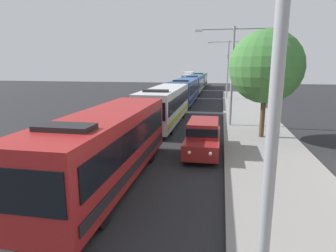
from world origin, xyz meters
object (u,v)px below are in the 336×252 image
object	(u,v)px
white_suv	(203,136)
streetlamp_far	(228,63)
bus_fourth_in_line	(194,84)
bus_middle	(184,91)
streetlamp_mid	(233,65)
box_truck_oncoming	(188,78)
roadside_tree	(266,67)
bus_second_in_line	(165,104)
streetlamp_near	(280,47)
bus_lead	(108,145)
bus_rear	(200,80)

from	to	relation	value
white_suv	streetlamp_far	size ratio (longest dim) A/B	0.63
bus_fourth_in_line	bus_middle	bearing A→B (deg)	-90.00
bus_middle	streetlamp_mid	distance (m)	14.34
box_truck_oncoming	roadside_tree	world-z (taller)	roadside_tree
bus_second_in_line	box_truck_oncoming	xyz separation A→B (m)	(-3.30, 45.65, 0.02)
box_truck_oncoming	streetlamp_near	size ratio (longest dim) A/B	0.92
box_truck_oncoming	roadside_tree	distance (m)	50.55
streetlamp_far	roadside_tree	distance (m)	22.46
bus_fourth_in_line	bus_lead	bearing A→B (deg)	-90.00
box_truck_oncoming	streetlamp_far	world-z (taller)	streetlamp_far
streetlamp_far	bus_rear	bearing A→B (deg)	105.18
bus_fourth_in_line	white_suv	distance (m)	33.46
bus_second_in_line	streetlamp_near	bearing A→B (deg)	-74.05
bus_second_in_line	streetlamp_mid	distance (m)	6.28
streetlamp_near	streetlamp_far	bearing A→B (deg)	90.00
white_suv	bus_middle	bearing A→B (deg)	100.26
streetlamp_mid	bus_second_in_line	bearing A→B (deg)	179.10
white_suv	roadside_tree	distance (m)	6.61
streetlamp_far	roadside_tree	world-z (taller)	streetlamp_far
bus_rear	white_suv	bearing A→B (deg)	-85.43
bus_rear	streetlamp_mid	distance (m)	39.21
white_suv	roadside_tree	world-z (taller)	roadside_tree
bus_lead	streetlamp_near	world-z (taller)	streetlamp_near
bus_middle	streetlamp_near	world-z (taller)	streetlamp_near
streetlamp_near	streetlamp_mid	distance (m)	18.80
bus_second_in_line	white_suv	world-z (taller)	bus_second_in_line
bus_fourth_in_line	streetlamp_mid	world-z (taller)	streetlamp_mid
bus_rear	white_suv	distance (m)	46.38
bus_middle	roadside_tree	xyz separation A→B (m)	(7.40, -16.46, 3.13)
bus_lead	bus_second_in_line	bearing A→B (deg)	90.00
bus_rear	white_suv	world-z (taller)	bus_rear
streetlamp_far	streetlamp_mid	bearing A→B (deg)	-90.00
box_truck_oncoming	bus_rear	bearing A→B (deg)	-64.85
bus_middle	streetlamp_far	distance (m)	8.70
bus_middle	roadside_tree	bearing A→B (deg)	-65.80
bus_rear	roadside_tree	distance (m)	43.03
white_suv	streetlamp_near	distance (m)	12.15
bus_lead	box_truck_oncoming	distance (m)	58.25
bus_second_in_line	bus_middle	bearing A→B (deg)	90.00
bus_middle	streetlamp_mid	world-z (taller)	streetlamp_mid
bus_lead	roadside_tree	bearing A→B (deg)	50.11
bus_rear	roadside_tree	xyz separation A→B (m)	(7.40, -42.27, 3.13)
bus_lead	streetlamp_mid	distance (m)	13.92
streetlamp_near	bus_second_in_line	bearing A→B (deg)	105.95
bus_lead	bus_second_in_line	distance (m)	12.51
roadside_tree	white_suv	bearing A→B (deg)	-133.10
box_truck_oncoming	streetlamp_mid	bearing A→B (deg)	-79.23
white_suv	box_truck_oncoming	world-z (taller)	box_truck_oncoming
streetlamp_mid	roadside_tree	distance (m)	4.09
bus_middle	streetlamp_mid	xyz separation A→B (m)	(5.40, -12.89, 3.21)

